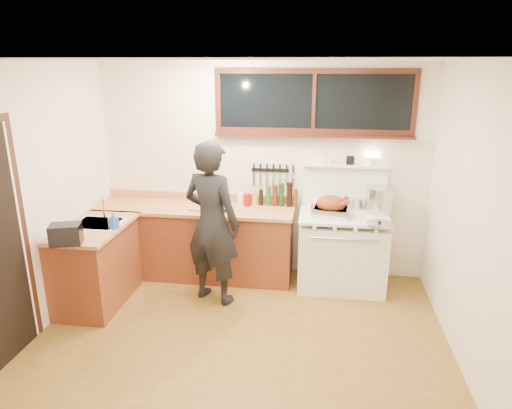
% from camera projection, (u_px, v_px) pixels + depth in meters
% --- Properties ---
extents(ground_plane, '(4.00, 3.50, 0.02)m').
position_uv_depth(ground_plane, '(238.00, 346.00, 4.35)').
color(ground_plane, brown).
extents(room_shell, '(4.10, 3.60, 2.65)m').
position_uv_depth(room_shell, '(236.00, 177.00, 3.86)').
color(room_shell, white).
rests_on(room_shell, ground).
extents(counter_back, '(2.44, 0.64, 1.00)m').
position_uv_depth(counter_back, '(196.00, 241.00, 5.69)').
color(counter_back, maroon).
rests_on(counter_back, ground).
extents(counter_left, '(0.64, 1.09, 0.90)m').
position_uv_depth(counter_left, '(97.00, 264.00, 5.03)').
color(counter_left, maroon).
rests_on(counter_left, ground).
extents(sink_unit, '(0.50, 0.45, 0.37)m').
position_uv_depth(sink_unit, '(98.00, 228.00, 4.99)').
color(sink_unit, white).
rests_on(sink_unit, counter_left).
extents(vintage_stove, '(1.02, 0.74, 1.58)m').
position_uv_depth(vintage_stove, '(342.00, 249.00, 5.41)').
color(vintage_stove, white).
rests_on(vintage_stove, ground).
extents(back_window, '(2.32, 0.13, 0.77)m').
position_uv_depth(back_window, '(314.00, 109.00, 5.28)').
color(back_window, black).
rests_on(back_window, room_shell).
extents(knife_strip, '(0.52, 0.03, 0.28)m').
position_uv_depth(knife_strip, '(272.00, 171.00, 5.58)').
color(knife_strip, black).
rests_on(knife_strip, room_shell).
extents(man, '(0.78, 0.65, 1.83)m').
position_uv_depth(man, '(212.00, 223.00, 4.95)').
color(man, black).
rests_on(man, ground).
extents(soap_bottle, '(0.11, 0.11, 0.18)m').
position_uv_depth(soap_bottle, '(113.00, 221.00, 4.80)').
color(soap_bottle, blue).
rests_on(soap_bottle, counter_left).
extents(toaster, '(0.33, 0.28, 0.20)m').
position_uv_depth(toaster, '(66.00, 234.00, 4.39)').
color(toaster, black).
rests_on(toaster, counter_left).
extents(cutting_board, '(0.46, 0.37, 0.14)m').
position_uv_depth(cutting_board, '(210.00, 204.00, 5.48)').
color(cutting_board, '#C57F4E').
rests_on(cutting_board, counter_back).
extents(roast_turkey, '(0.46, 0.37, 0.24)m').
position_uv_depth(roast_turkey, '(331.00, 207.00, 5.20)').
color(roast_turkey, silver).
rests_on(roast_turkey, vintage_stove).
extents(stockpot, '(0.34, 0.34, 0.30)m').
position_uv_depth(stockpot, '(380.00, 200.00, 5.31)').
color(stockpot, silver).
rests_on(stockpot, vintage_stove).
extents(saucepan, '(0.20, 0.31, 0.13)m').
position_uv_depth(saucepan, '(355.00, 204.00, 5.45)').
color(saucepan, silver).
rests_on(saucepan, vintage_stove).
extents(pot_lid, '(0.29, 0.29, 0.04)m').
position_uv_depth(pot_lid, '(380.00, 224.00, 4.93)').
color(pot_lid, silver).
rests_on(pot_lid, vintage_stove).
extents(coffee_tin, '(0.12, 0.11, 0.15)m').
position_uv_depth(coffee_tin, '(246.00, 200.00, 5.59)').
color(coffee_tin, maroon).
rests_on(coffee_tin, counter_back).
extents(pitcher, '(0.09, 0.09, 0.15)m').
position_uv_depth(pitcher, '(240.00, 200.00, 5.57)').
color(pitcher, white).
rests_on(pitcher, counter_back).
extents(bottle_cluster, '(0.56, 0.07, 0.30)m').
position_uv_depth(bottle_cluster, '(278.00, 196.00, 5.56)').
color(bottle_cluster, black).
rests_on(bottle_cluster, counter_back).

